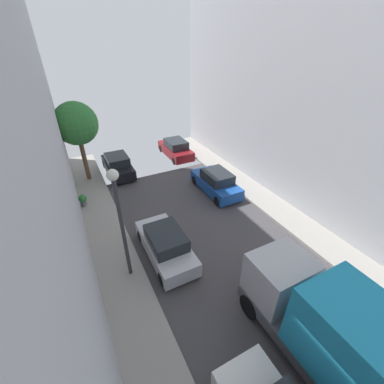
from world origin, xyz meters
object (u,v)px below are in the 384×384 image
(parked_car_left_4, at_px, (118,165))
(potted_plant_0, at_px, (83,200))
(parked_car_left_3, at_px, (166,245))
(street_tree_0, at_px, (76,124))
(delivery_truck, at_px, (344,342))
(parked_car_right_3, at_px, (216,182))
(lamp_post, at_px, (119,211))
(parked_car_right_4, at_px, (176,149))

(parked_car_left_4, distance_m, potted_plant_0, 4.79)
(parked_car_left_3, bearing_deg, street_tree_0, 102.87)
(delivery_truck, height_order, street_tree_0, street_tree_0)
(parked_car_right_3, distance_m, delivery_truck, 11.62)
(parked_car_left_3, distance_m, lamp_post, 3.49)
(parked_car_left_4, height_order, lamp_post, lamp_post)
(parked_car_left_4, distance_m, street_tree_0, 4.23)
(parked_car_left_4, xyz_separation_m, street_tree_0, (-2.25, -0.07, 3.58))
(street_tree_0, distance_m, lamp_post, 10.25)
(street_tree_0, relative_size, lamp_post, 1.07)
(delivery_truck, distance_m, potted_plant_0, 14.64)
(delivery_truck, bearing_deg, parked_car_right_4, 81.50)
(parked_car_left_4, relative_size, delivery_truck, 0.64)
(parked_car_right_4, distance_m, potted_plant_0, 9.67)
(parked_car_left_4, xyz_separation_m, lamp_post, (-1.90, -10.30, 2.91))
(parked_car_left_3, relative_size, parked_car_right_4, 1.00)
(parked_car_right_3, distance_m, potted_plant_0, 8.74)
(parked_car_left_3, height_order, potted_plant_0, parked_car_left_3)
(parked_car_left_3, relative_size, parked_car_left_4, 1.00)
(lamp_post, bearing_deg, parked_car_right_4, 57.09)
(parked_car_right_3, height_order, parked_car_right_4, same)
(lamp_post, bearing_deg, parked_car_left_4, 79.55)
(parked_car_right_3, distance_m, street_tree_0, 10.23)
(parked_car_left_4, distance_m, parked_car_right_3, 7.95)
(street_tree_0, relative_size, potted_plant_0, 7.15)
(street_tree_0, bearing_deg, parked_car_left_4, 1.90)
(parked_car_left_4, xyz_separation_m, potted_plant_0, (-3.06, -3.68, -0.12))
(parked_car_right_4, xyz_separation_m, potted_plant_0, (-8.46, -4.67, -0.12))
(parked_car_right_4, relative_size, potted_plant_0, 5.34)
(parked_car_left_3, relative_size, potted_plant_0, 5.34)
(street_tree_0, height_order, potted_plant_0, street_tree_0)
(parked_car_left_3, bearing_deg, delivery_truck, -69.33)
(potted_plant_0, height_order, lamp_post, lamp_post)
(parked_car_left_4, xyz_separation_m, parked_car_right_3, (5.40, -5.84, 0.00))
(parked_car_left_4, relative_size, parked_car_right_4, 1.00)
(parked_car_left_4, xyz_separation_m, delivery_truck, (2.70, -17.09, 1.07))
(lamp_post, bearing_deg, delivery_truck, -55.89)
(parked_car_left_3, xyz_separation_m, parked_car_right_3, (5.40, 4.09, 0.00))
(parked_car_left_3, bearing_deg, parked_car_left_4, 90.00)
(parked_car_left_3, xyz_separation_m, parked_car_left_4, (0.00, 9.93, 0.00))
(parked_car_left_4, xyz_separation_m, parked_car_right_4, (5.40, 0.98, 0.00))
(parked_car_left_3, distance_m, potted_plant_0, 6.96)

